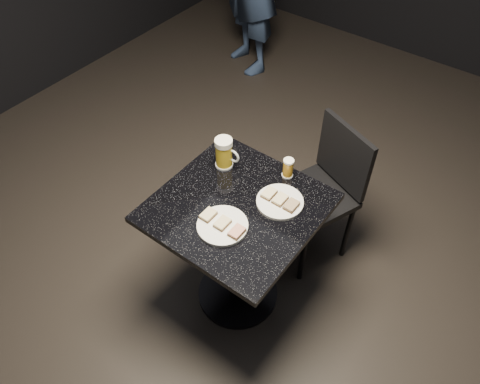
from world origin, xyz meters
name	(u,v)px	position (x,y,z in m)	size (l,w,h in m)	color
floor	(238,293)	(0.00, 0.00, 0.00)	(6.00, 6.00, 0.00)	black
plate_large	(222,226)	(0.02, -0.13, 0.76)	(0.22, 0.22, 0.01)	white
plate_small	(280,202)	(0.14, 0.13, 0.76)	(0.21, 0.21, 0.01)	white
table	(238,238)	(0.00, 0.00, 0.51)	(0.70, 0.70, 0.75)	black
beer_mug	(224,153)	(-0.20, 0.17, 0.83)	(0.12, 0.09, 0.16)	silver
beer_tumbler	(288,168)	(0.08, 0.29, 0.80)	(0.05, 0.05, 0.10)	silver
chair	(324,187)	(0.16, 0.56, 0.50)	(0.48, 0.48, 0.85)	black
canapes_on_plate_large	(222,223)	(0.02, -0.13, 0.77)	(0.20, 0.07, 0.02)	#4C3521
canapes_on_plate_small	(280,199)	(0.14, 0.13, 0.77)	(0.17, 0.07, 0.02)	#4C3521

